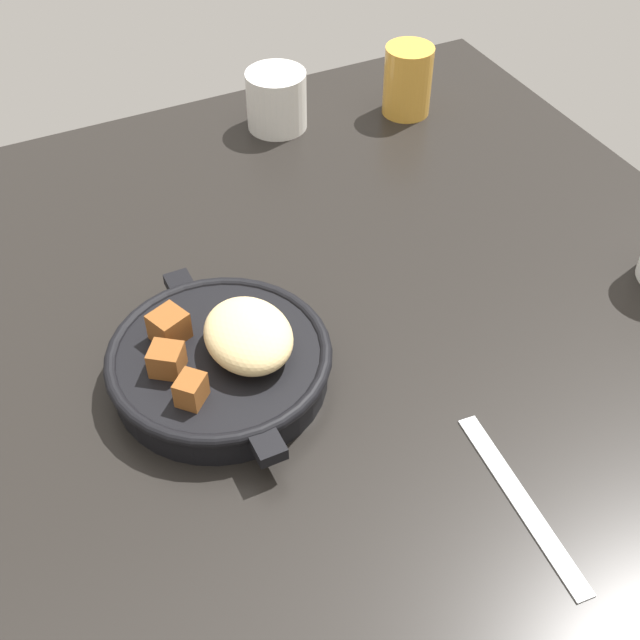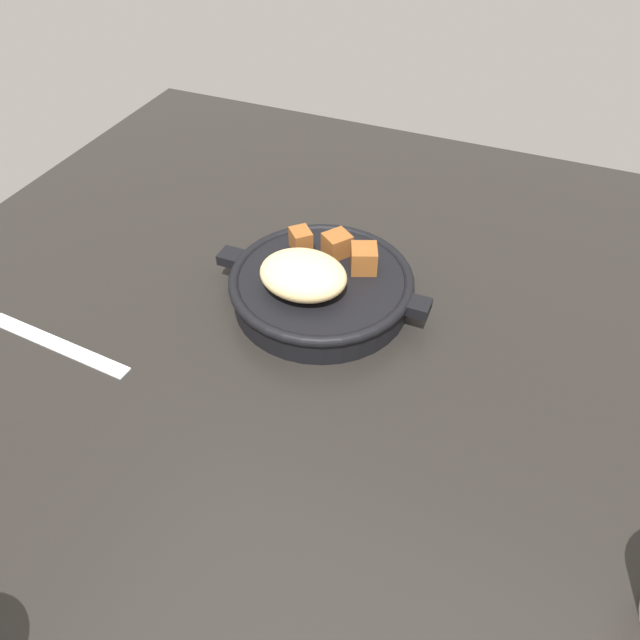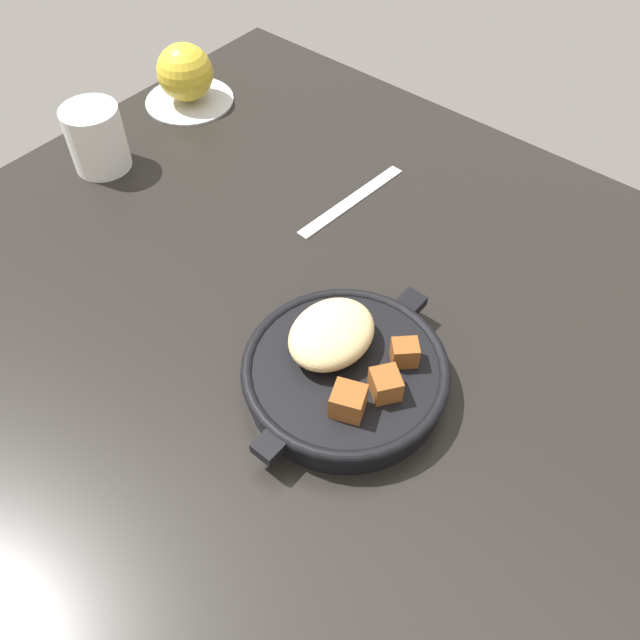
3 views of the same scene
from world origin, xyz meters
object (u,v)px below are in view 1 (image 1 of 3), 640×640
Objects in this scene: ceramic_mug_white at (277,100)px; butter_knife at (521,501)px; cast_iron_skillet at (223,360)px; juice_glass_amber at (408,80)px.

butter_knife is at bearing -5.01° from ceramic_mug_white.
cast_iron_skillet is 50.84cm from juice_glass_amber.
butter_knife is 60.05cm from juice_glass_amber.
cast_iron_skillet is 2.73× the size of juice_glass_amber.
butter_knife is at bearing -21.29° from juice_glass_amber.
butter_knife is at bearing 36.40° from cast_iron_skillet.
butter_knife is 2.01× the size of juice_glass_amber.
cast_iron_skillet is 27.83cm from butter_knife.
juice_glass_amber is at bearing 76.24° from ceramic_mug_white.
juice_glass_amber is (-55.81, 21.75, 4.27)cm from butter_knife.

